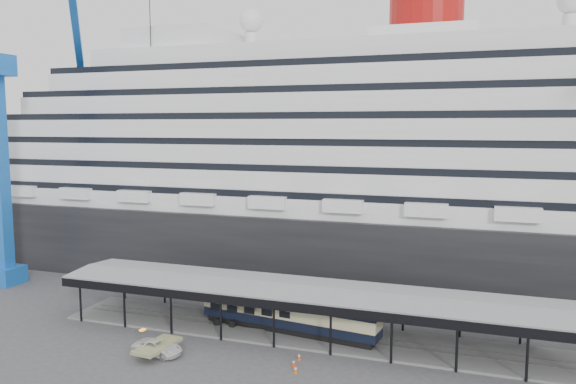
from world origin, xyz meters
The scene contains 9 objects.
ground centered at (0.00, 0.00, 0.00)m, with size 200.00×200.00×0.00m, color #3E3E41.
cruise_ship centered at (0.05, 32.00, 18.35)m, with size 130.00×30.00×43.90m.
platform_canopy centered at (0.00, 5.00, 2.36)m, with size 56.00×9.18×5.30m.
crane_blue centered at (-45.11, 10.62, 19.96)m, with size 22.63×19.19×47.60m.
port_truck centered at (-12.87, -4.34, 0.69)m, with size 2.29×4.97×1.38m, color silver.
pullman_carriage centered at (-2.75, 5.00, 2.39)m, with size 19.99×5.20×19.46m.
traffic_cone_left centered at (0.39, -1.15, 0.34)m, with size 0.45×0.45×0.68m.
traffic_cone_mid centered at (0.96, -3.95, 0.35)m, with size 0.42×0.42×0.70m.
traffic_cone_right centered at (0.34, -2.65, 0.33)m, with size 0.42×0.42×0.67m.
Camera 1 is at (15.75, -49.15, 21.86)m, focal length 35.00 mm.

